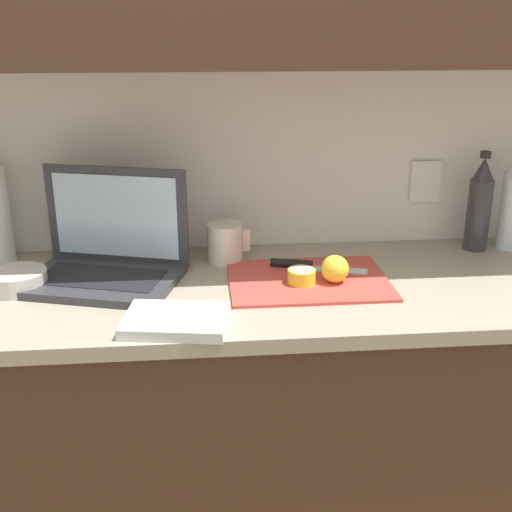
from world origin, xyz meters
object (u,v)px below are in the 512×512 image
object	(u,v)px
cutting_board	(308,280)
bowl_white	(18,280)
bottle_green_soda	(479,205)
laptop	(107,254)
lemon_whole_beside	(335,269)
lemon_half_cut	(302,276)
measuring_cup	(225,243)
knife	(302,265)

from	to	relation	value
cutting_board	bowl_white	distance (m)	0.71
bottle_green_soda	cutting_board	bearing A→B (deg)	-158.92
laptop	lemon_whole_beside	bearing A→B (deg)	6.08
cutting_board	lemon_half_cut	bearing A→B (deg)	-129.65
laptop	lemon_half_cut	distance (m)	0.49
bowl_white	measuring_cup	bearing A→B (deg)	16.38
knife	bottle_green_soda	xyz separation A→B (m)	(0.52, 0.13, 0.11)
measuring_cup	lemon_whole_beside	bearing A→B (deg)	-36.31
lemon_whole_beside	bottle_green_soda	world-z (taller)	bottle_green_soda
laptop	bowl_white	world-z (taller)	laptop
knife	lemon_whole_beside	xyz separation A→B (m)	(0.06, -0.10, 0.03)
knife	lemon_half_cut	bearing A→B (deg)	-84.46
lemon_half_cut	cutting_board	bearing A→B (deg)	50.35
lemon_half_cut	bowl_white	distance (m)	0.69
measuring_cup	knife	bearing A→B (deg)	-24.98
knife	measuring_cup	xyz separation A→B (m)	(-0.20, 0.09, 0.04)
lemon_half_cut	measuring_cup	xyz separation A→B (m)	(-0.18, 0.19, 0.03)
cutting_board	measuring_cup	bearing A→B (deg)	140.45
laptop	bowl_white	distance (m)	0.22
measuring_cup	laptop	bearing A→B (deg)	-163.25
measuring_cup	bowl_white	world-z (taller)	measuring_cup
lemon_whole_beside	bottle_green_soda	bearing A→B (deg)	26.40
laptop	bowl_white	bearing A→B (deg)	-147.88
lemon_whole_beside	lemon_half_cut	bearing A→B (deg)	179.26
laptop	cutting_board	xyz separation A→B (m)	(0.50, -0.07, -0.06)
cutting_board	bowl_white	size ratio (longest dim) A/B	2.84
bottle_green_soda	measuring_cup	distance (m)	0.72
bottle_green_soda	measuring_cup	size ratio (longest dim) A/B	2.42
cutting_board	measuring_cup	world-z (taller)	measuring_cup
bowl_white	bottle_green_soda	bearing A→B (deg)	8.54
bottle_green_soda	measuring_cup	world-z (taller)	bottle_green_soda
lemon_half_cut	bowl_white	bearing A→B (deg)	176.64
cutting_board	bowl_white	bearing A→B (deg)	178.82
cutting_board	bottle_green_soda	size ratio (longest dim) A/B	1.41
bowl_white	lemon_half_cut	bearing A→B (deg)	-3.36
knife	bowl_white	distance (m)	0.71
lemon_whole_beside	measuring_cup	distance (m)	0.32
laptop	cutting_board	distance (m)	0.51
laptop	lemon_half_cut	bearing A→B (deg)	4.50
knife	bowl_white	size ratio (longest dim) A/B	1.79
measuring_cup	cutting_board	bearing A→B (deg)	-39.55
lemon_half_cut	measuring_cup	size ratio (longest dim) A/B	0.60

